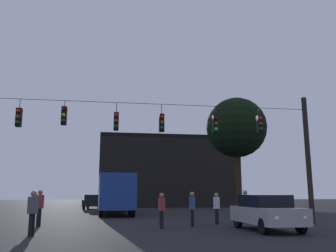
{
  "coord_description": "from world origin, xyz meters",
  "views": [
    {
      "loc": [
        -1.42,
        -5.67,
        1.54
      ],
      "look_at": [
        1.27,
        12.05,
        4.99
      ],
      "focal_mm": 38.1,
      "sensor_mm": 36.0,
      "label": 1
    }
  ],
  "objects_px": {
    "pedestrian_trailing": "(39,206)",
    "tree_left_silhouette": "(236,128)",
    "pedestrian_near_bus": "(162,208)",
    "pedestrian_far_side": "(217,207)",
    "pedestrian_crossing_center": "(245,204)",
    "car_far_left": "(93,201)",
    "city_bus": "(114,190)",
    "car_near_right": "(266,212)",
    "pedestrian_crossing_left": "(33,210)",
    "pedestrian_crossing_right": "(192,207)"
  },
  "relations": [
    {
      "from": "pedestrian_trailing",
      "to": "pedestrian_near_bus",
      "type": "bearing_deg",
      "value": -17.78
    },
    {
      "from": "city_bus",
      "to": "pedestrian_crossing_center",
      "type": "height_order",
      "value": "city_bus"
    },
    {
      "from": "car_near_right",
      "to": "tree_left_silhouette",
      "type": "relative_size",
      "value": 0.45
    },
    {
      "from": "city_bus",
      "to": "pedestrian_near_bus",
      "type": "relative_size",
      "value": 6.88
    },
    {
      "from": "car_near_right",
      "to": "pedestrian_near_bus",
      "type": "distance_m",
      "value": 4.68
    },
    {
      "from": "city_bus",
      "to": "pedestrian_far_side",
      "type": "xyz_separation_m",
      "value": [
        5.32,
        -11.3,
        -0.95
      ]
    },
    {
      "from": "car_near_right",
      "to": "pedestrian_far_side",
      "type": "distance_m",
      "value": 3.67
    },
    {
      "from": "pedestrian_trailing",
      "to": "tree_left_silhouette",
      "type": "relative_size",
      "value": 0.18
    },
    {
      "from": "pedestrian_crossing_left",
      "to": "tree_left_silhouette",
      "type": "distance_m",
      "value": 20.54
    },
    {
      "from": "city_bus",
      "to": "car_near_right",
      "type": "relative_size",
      "value": 2.54
    },
    {
      "from": "pedestrian_crossing_center",
      "to": "tree_left_silhouette",
      "type": "bearing_deg",
      "value": 72.25
    },
    {
      "from": "pedestrian_crossing_left",
      "to": "pedestrian_near_bus",
      "type": "relative_size",
      "value": 1.04
    },
    {
      "from": "pedestrian_crossing_left",
      "to": "pedestrian_near_bus",
      "type": "height_order",
      "value": "pedestrian_crossing_left"
    },
    {
      "from": "pedestrian_crossing_left",
      "to": "pedestrian_crossing_center",
      "type": "distance_m",
      "value": 11.35
    },
    {
      "from": "city_bus",
      "to": "car_near_right",
      "type": "distance_m",
      "value": 16.18
    },
    {
      "from": "pedestrian_crossing_left",
      "to": "pedestrian_trailing",
      "type": "height_order",
      "value": "pedestrian_trailing"
    },
    {
      "from": "city_bus",
      "to": "pedestrian_trailing",
      "type": "height_order",
      "value": "city_bus"
    },
    {
      "from": "car_near_right",
      "to": "tree_left_silhouette",
      "type": "bearing_deg",
      "value": 74.92
    },
    {
      "from": "pedestrian_far_side",
      "to": "car_far_left",
      "type": "bearing_deg",
      "value": 108.96
    },
    {
      "from": "pedestrian_crossing_left",
      "to": "pedestrian_crossing_center",
      "type": "relative_size",
      "value": 0.95
    },
    {
      "from": "pedestrian_crossing_right",
      "to": "tree_left_silhouette",
      "type": "xyz_separation_m",
      "value": [
        6.46,
        11.33,
        6.2
      ]
    },
    {
      "from": "pedestrian_crossing_right",
      "to": "pedestrian_trailing",
      "type": "relative_size",
      "value": 0.95
    },
    {
      "from": "pedestrian_crossing_left",
      "to": "pedestrian_far_side",
      "type": "xyz_separation_m",
      "value": [
        8.41,
        4.23,
        -0.04
      ]
    },
    {
      "from": "pedestrian_near_bus",
      "to": "pedestrian_trailing",
      "type": "bearing_deg",
      "value": 162.22
    },
    {
      "from": "car_near_right",
      "to": "pedestrian_crossing_left",
      "type": "height_order",
      "value": "pedestrian_crossing_left"
    },
    {
      "from": "city_bus",
      "to": "pedestrian_trailing",
      "type": "relative_size",
      "value": 6.31
    },
    {
      "from": "car_near_right",
      "to": "pedestrian_crossing_left",
      "type": "xyz_separation_m",
      "value": [
        -9.63,
        -0.77,
        0.16
      ]
    },
    {
      "from": "city_bus",
      "to": "car_far_left",
      "type": "bearing_deg",
      "value": 101.79
    },
    {
      "from": "car_far_left",
      "to": "pedestrian_crossing_left",
      "type": "distance_m",
      "value": 26.17
    },
    {
      "from": "pedestrian_near_bus",
      "to": "pedestrian_trailing",
      "type": "relative_size",
      "value": 0.92
    },
    {
      "from": "car_far_left",
      "to": "tree_left_silhouette",
      "type": "height_order",
      "value": "tree_left_silhouette"
    },
    {
      "from": "city_bus",
      "to": "pedestrian_far_side",
      "type": "height_order",
      "value": "city_bus"
    },
    {
      "from": "car_far_left",
      "to": "pedestrian_crossing_right",
      "type": "relative_size",
      "value": 2.66
    },
    {
      "from": "car_far_left",
      "to": "pedestrian_near_bus",
      "type": "bearing_deg",
      "value": -79.59
    },
    {
      "from": "car_near_right",
      "to": "car_far_left",
      "type": "distance_m",
      "value": 26.85
    },
    {
      "from": "pedestrian_crossing_center",
      "to": "car_far_left",
      "type": "bearing_deg",
      "value": 113.77
    },
    {
      "from": "car_near_right",
      "to": "pedestrian_trailing",
      "type": "height_order",
      "value": "pedestrian_trailing"
    },
    {
      "from": "pedestrian_crossing_left",
      "to": "pedestrian_trailing",
      "type": "xyz_separation_m",
      "value": [
        -0.58,
        4.26,
        0.05
      ]
    },
    {
      "from": "pedestrian_crossing_left",
      "to": "pedestrian_far_side",
      "type": "distance_m",
      "value": 9.41
    },
    {
      "from": "pedestrian_trailing",
      "to": "tree_left_silhouette",
      "type": "xyz_separation_m",
      "value": [
        13.87,
        10.12,
        6.14
      ]
    },
    {
      "from": "car_far_left",
      "to": "pedestrian_trailing",
      "type": "xyz_separation_m",
      "value": [
        -1.45,
        -21.9,
        0.21
      ]
    },
    {
      "from": "pedestrian_near_bus",
      "to": "pedestrian_far_side",
      "type": "relative_size",
      "value": 0.99
    },
    {
      "from": "car_far_left",
      "to": "pedestrian_crossing_left",
      "type": "relative_size",
      "value": 2.64
    },
    {
      "from": "car_near_right",
      "to": "pedestrian_crossing_center",
      "type": "bearing_deg",
      "value": 81.34
    },
    {
      "from": "pedestrian_crossing_center",
      "to": "pedestrian_trailing",
      "type": "xyz_separation_m",
      "value": [
        -10.83,
        -0.61,
        -0.01
      ]
    },
    {
      "from": "city_bus",
      "to": "car_far_left",
      "type": "xyz_separation_m",
      "value": [
        -2.22,
        10.63,
        -1.07
      ]
    },
    {
      "from": "pedestrian_crossing_left",
      "to": "pedestrian_trailing",
      "type": "relative_size",
      "value": 0.96
    },
    {
      "from": "city_bus",
      "to": "pedestrian_crossing_right",
      "type": "xyz_separation_m",
      "value": [
        3.74,
        -12.48,
        -0.92
      ]
    },
    {
      "from": "pedestrian_crossing_center",
      "to": "pedestrian_near_bus",
      "type": "relative_size",
      "value": 1.1
    },
    {
      "from": "city_bus",
      "to": "pedestrian_far_side",
      "type": "distance_m",
      "value": 12.53
    }
  ]
}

